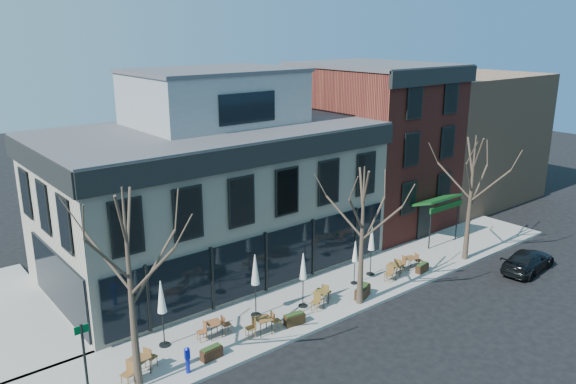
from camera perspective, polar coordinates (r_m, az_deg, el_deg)
ground at (r=29.84m, az=-2.33°, el=-10.40°), size 120.00×120.00×0.00m
sidewalk_front at (r=30.23m, az=5.17°, el=-9.93°), size 33.50×4.70×0.15m
sidewalk_side at (r=30.88m, az=-26.93°, el=-11.17°), size 4.50×12.00×0.15m
corner_building at (r=32.13m, az=-7.72°, el=0.47°), size 18.39×10.39×11.10m
red_brick_building at (r=39.88m, az=8.40°, el=4.87°), size 8.20×11.78×11.18m
bg_building at (r=48.28m, az=15.63°, el=5.65°), size 12.00×12.00×10.00m
tree_corner at (r=21.71m, az=-15.68°, el=-9.26°), size 3.93×3.98×7.92m
tree_mid at (r=27.48m, az=7.55°, el=-4.32°), size 3.50×3.55×7.04m
tree_right at (r=34.21m, az=18.07°, el=-0.45°), size 3.72×3.77×7.48m
sign_pole at (r=21.90m, az=-19.91°, el=-15.90°), size 0.50×0.10×3.40m
parked_sedan at (r=35.15m, az=23.19°, el=-6.43°), size 4.39×2.13×1.23m
call_box at (r=23.58m, az=-10.18°, el=-16.35°), size 0.23×0.23×1.17m
cafe_set_0 at (r=23.87m, az=-14.86°, el=-16.61°), size 1.83×1.14×0.95m
cafe_set_1 at (r=25.88m, az=-7.51°, el=-13.50°), size 1.67×0.72×0.87m
cafe_set_2 at (r=25.92m, az=-2.51°, el=-13.24°), size 1.79×0.81×0.92m
cafe_set_3 at (r=28.36m, az=3.40°, el=-10.54°), size 1.72×1.03×0.89m
cafe_set_4 at (r=31.77m, az=10.69°, el=-7.75°), size 1.76×0.89×0.90m
cafe_set_5 at (r=33.05m, az=12.30°, el=-6.93°), size 1.64×0.82×0.84m
umbrella_0 at (r=24.79m, az=-12.72°, el=-10.70°), size 0.49×0.49×3.06m
umbrella_1 at (r=26.60m, az=-3.35°, el=-8.21°), size 0.50×0.50×3.15m
umbrella_2 at (r=27.52m, az=1.55°, el=-7.85°), size 0.45×0.45×2.83m
umbrella_3 at (r=30.22m, az=6.83°, el=-6.24°), size 0.39×0.39×2.45m
umbrella_4 at (r=31.31m, az=8.49°, el=-4.95°), size 0.45×0.45×2.83m
planter_0 at (r=24.50m, az=-7.78°, el=-15.87°), size 0.97×0.44×0.53m
planter_1 at (r=26.71m, az=0.66°, el=-12.76°), size 1.04×0.54×0.55m
planter_2 at (r=29.37m, az=7.59°, el=-9.99°), size 1.21×0.84×0.63m
planter_3 at (r=32.88m, az=13.48°, el=-7.49°), size 0.93×0.47×0.50m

